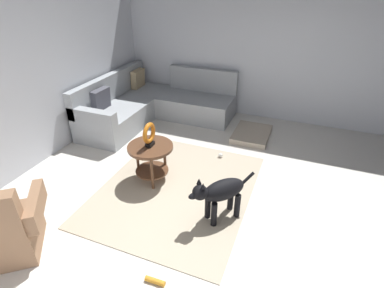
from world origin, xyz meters
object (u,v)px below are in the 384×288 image
dog_toy_ball (220,156)px  armchair (1,230)px  sectional_couch (153,105)px  dog_bed_mat (252,134)px  dog (220,193)px  torus_sculpture (149,134)px  side_table (151,154)px  dog_toy_rope (155,281)px

dog_toy_ball → armchair: bearing=150.0°
sectional_couch → dog_bed_mat: size_ratio=2.81×
dog → torus_sculpture: bearing=21.7°
dog_toy_ball → dog_bed_mat: bearing=-19.3°
armchair → dog_bed_mat: size_ratio=1.25×
side_table → dog_bed_mat: bearing=-30.1°
dog_bed_mat → dog: size_ratio=1.19×
dog → dog_toy_rope: bearing=115.3°
sectional_couch → dog_toy_rope: sectional_couch is taller
sectional_couch → dog_bed_mat: (-0.01, -1.94, -0.24)m
armchair → dog_toy_ball: armchair is taller
armchair → side_table: 1.83m
sectional_couch → armchair: 3.43m
torus_sculpture → dog_toy_ball: size_ratio=4.47×
side_table → dog_toy_rope: side_table is taller
dog → side_table: bearing=21.7°
armchair → dog_bed_mat: armchair is taller
side_table → dog_bed_mat: 2.07m
sectional_couch → dog_bed_mat: bearing=-90.2°
torus_sculpture → dog_toy_rope: size_ratio=1.66×
torus_sculpture → dog_toy_ball: (0.89, -0.71, -0.68)m
armchair → dog_toy_rope: bearing=-29.1°
armchair → side_table: (1.66, -0.76, 0.09)m
side_table → dog_toy_rope: bearing=-151.1°
dog → sectional_couch: bearing=-5.6°
side_table → torus_sculpture: torus_sculpture is taller
armchair → dog_toy_ball: size_ratio=13.71×
sectional_couch → dog_toy_rope: (-3.18, -1.71, -0.26)m
torus_sculpture → dog_toy_ball: torus_sculpture is taller
dog → dog_toy_ball: (1.27, 0.37, -0.34)m
side_table → dog: 1.15m
armchair → sectional_couch: bearing=54.7°
dog_toy_rope → side_table: bearing=28.9°
sectional_couch → dog_bed_mat: sectional_couch is taller
dog_toy_ball → dog_toy_rope: size_ratio=0.37×
armchair → dog_toy_ball: (2.55, -1.47, -0.29)m
side_table → dog_toy_rope: 1.67m
sectional_couch → armchair: bearing=-177.2°
sectional_couch → dog_toy_ball: size_ratio=30.86×
torus_sculpture → dog_bed_mat: (1.76, -1.02, -0.67)m
torus_sculpture → armchair: bearing=155.5°
dog → dog_bed_mat: bearing=-46.9°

